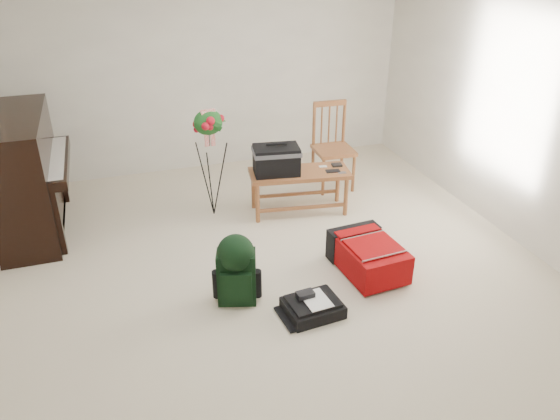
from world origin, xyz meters
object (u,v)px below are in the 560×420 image
object	(u,v)px
bench	(284,165)
dining_chair	(333,147)
piano	(27,178)
black_duffel	(313,306)
red_suitcase	(366,253)
flower_stand	(211,164)
green_backpack	(236,266)

from	to	relation	value
bench	dining_chair	distance (m)	0.95
piano	black_duffel	distance (m)	3.24
red_suitcase	black_duffel	distance (m)	0.86
black_duffel	dining_chair	bearing A→B (deg)	58.43
piano	red_suitcase	distance (m)	3.50
piano	black_duffel	xyz separation A→B (m)	(2.27, -2.24, -0.53)
bench	red_suitcase	size ratio (longest dim) A/B	1.49
flower_stand	piano	bearing A→B (deg)	163.36
bench	dining_chair	xyz separation A→B (m)	(0.79, 0.53, -0.09)
bench	piano	bearing A→B (deg)	177.80
piano	dining_chair	size ratio (longest dim) A/B	1.45
dining_chair	flower_stand	xyz separation A→B (m)	(-1.54, -0.29, 0.10)
black_duffel	flower_stand	xyz separation A→B (m)	(-0.42, 2.00, 0.54)
bench	flower_stand	world-z (taller)	flower_stand
piano	bench	distance (m)	2.65
dining_chair	red_suitcase	bearing A→B (deg)	-100.49
piano	flower_stand	bearing A→B (deg)	-7.60
flower_stand	dining_chair	bearing A→B (deg)	1.46
red_suitcase	flower_stand	xyz separation A→B (m)	(-1.13, 1.52, 0.44)
piano	dining_chair	bearing A→B (deg)	0.64
red_suitcase	green_backpack	xyz separation A→B (m)	(-1.27, -0.12, 0.19)
red_suitcase	flower_stand	size ratio (longest dim) A/B	0.62
piano	black_duffel	world-z (taller)	piano
red_suitcase	black_duffel	size ratio (longest dim) A/B	1.58
green_backpack	dining_chair	bearing A→B (deg)	65.55
black_duffel	green_backpack	world-z (taller)	green_backpack
bench	red_suitcase	xyz separation A→B (m)	(0.38, -1.28, -0.43)
dining_chair	black_duffel	size ratio (longest dim) A/B	2.12
piano	bench	bearing A→B (deg)	-10.62
black_duffel	bench	bearing A→B (deg)	73.85
green_backpack	red_suitcase	bearing A→B (deg)	21.98
bench	green_backpack	xyz separation A→B (m)	(-0.89, -1.40, -0.24)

